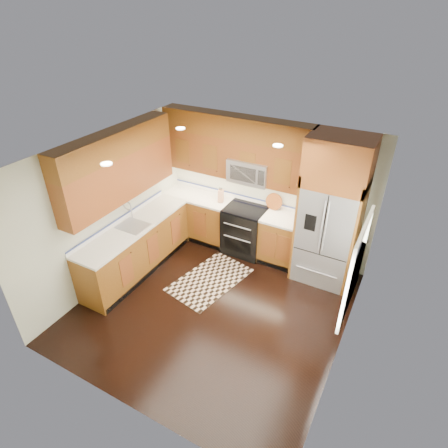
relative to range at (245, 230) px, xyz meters
The scene contains 16 objects.
ground 1.75m from the range, 81.47° to the right, with size 4.00×4.00×0.00m, color black.
wall_back 0.93m from the range, 53.04° to the left, with size 4.00×0.02×2.60m, color beige.
wall_left 2.56m from the range, 136.38° to the right, with size 0.02×4.00×2.60m, color beige.
wall_right 2.92m from the range, 36.55° to the right, with size 0.02×4.00×2.60m, color beige.
window 2.83m from the range, 33.39° to the right, with size 0.04×1.10×1.30m.
base_cabinets 1.25m from the range, 141.90° to the right, with size 2.85×3.00×0.90m.
countertop 1.16m from the range, 142.09° to the right, with size 2.86×3.01×0.04m.
upper_cabinets 1.89m from the range, 147.22° to the right, with size 2.85×3.00×1.15m.
range is the anchor object (origin of this frame).
microwave 1.20m from the range, 90.19° to the left, with size 0.76×0.40×0.42m.
refrigerator 1.76m from the range, ahead, with size 0.98×0.75×2.60m.
sink_faucet 2.13m from the range, 135.87° to the right, with size 0.54×0.44×0.37m.
rug 1.22m from the range, 97.09° to the right, with size 0.87×1.45×0.01m, color black.
knife_block 0.81m from the range, behind, with size 0.15×0.17×0.29m.
utensil_crock 1.16m from the range, 14.70° to the left, with size 0.14×0.14×0.31m.
cutting_board 0.71m from the range, 28.07° to the left, with size 0.32×0.32×0.02m, color brown.
Camera 1 is at (2.29, -3.86, 4.36)m, focal length 30.00 mm.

